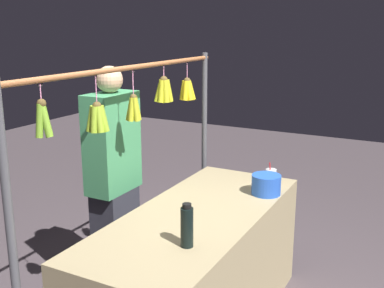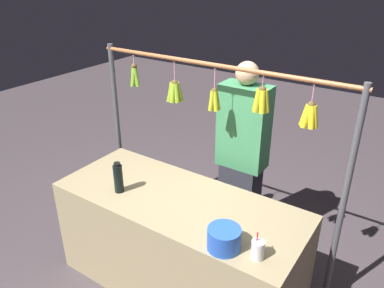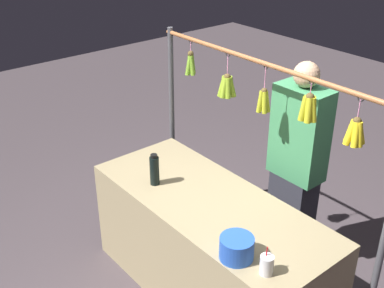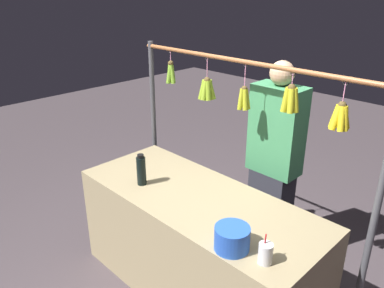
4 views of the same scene
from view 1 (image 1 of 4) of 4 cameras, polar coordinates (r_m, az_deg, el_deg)
market_counter at (r=3.14m, az=0.53°, el=-15.29°), size 1.87×0.76×0.82m
display_rack at (r=3.08m, az=-6.79°, el=0.91°), size 2.12×0.14×1.74m
water_bottle at (r=2.50m, az=-0.62°, el=-9.96°), size 0.07×0.07×0.24m
blue_bucket at (r=3.30m, az=9.00°, el=-4.89°), size 0.20×0.20×0.14m
drink_cup at (r=3.49m, az=9.55°, el=-3.98°), size 0.08×0.08×0.17m
vendor_person at (r=3.43m, az=-9.46°, el=-5.02°), size 0.40×0.22×1.69m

